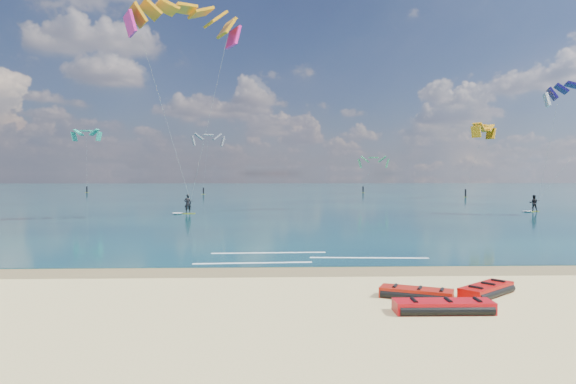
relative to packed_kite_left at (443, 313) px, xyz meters
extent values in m
plane|color=tan|center=(-3.96, 43.75, 0.00)|extent=(320.00, 320.00, 0.00)
cube|color=brown|center=(-3.96, 6.75, 0.00)|extent=(320.00, 2.40, 0.01)
cube|color=#092333|center=(-3.96, 107.75, 0.02)|extent=(320.00, 200.00, 0.04)
cube|color=#BBE21A|center=(-14.09, 39.10, 0.07)|extent=(1.55, 0.58, 0.07)
imported|color=black|center=(-14.09, 39.10, 1.11)|extent=(0.82, 0.62, 2.01)
cylinder|color=black|center=(-13.76, 38.77, 1.40)|extent=(0.62, 0.09, 0.04)
cube|color=#B2E021|center=(24.08, 40.69, 0.07)|extent=(1.48, 0.96, 0.06)
imported|color=black|center=(24.08, 40.69, 1.00)|extent=(1.07, 0.97, 1.81)
cylinder|color=black|center=(24.39, 40.38, 1.31)|extent=(0.55, 0.26, 0.04)
cube|color=white|center=(-0.36, 10.05, 0.04)|extent=(5.97, 0.67, 0.01)
cube|color=white|center=(-6.17, 8.75, 0.04)|extent=(5.67, 0.55, 0.01)
cube|color=white|center=(-5.42, 11.85, 0.04)|extent=(6.13, 0.46, 0.01)
camera|label=1|loc=(-5.33, -15.49, 4.29)|focal=32.00mm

